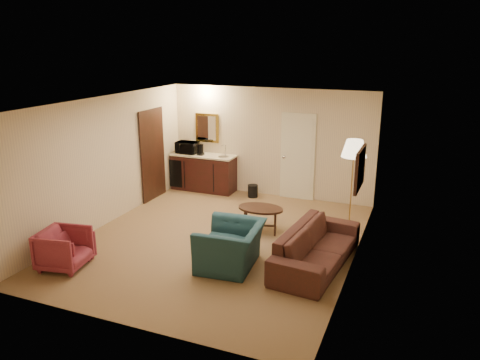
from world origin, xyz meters
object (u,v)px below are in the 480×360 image
at_px(floor_lamp, 352,185).
at_px(waste_bin, 253,191).
at_px(coffee_table, 260,220).
at_px(microwave, 187,146).
at_px(teal_armchair, 231,239).
at_px(rose_chair_near, 64,247).
at_px(wetbar_cabinet, 204,172).
at_px(rose_chair_far, 72,247).
at_px(coffee_maker, 201,150).
at_px(sofa, 317,240).

xyz_separation_m(floor_lamp, waste_bin, (-2.50, 1.18, -0.77)).
height_order(coffee_table, microwave, microwave).
bearing_deg(teal_armchair, rose_chair_near, -71.99).
relative_size(wetbar_cabinet, rose_chair_far, 2.82).
xyz_separation_m(teal_armchair, waste_bin, (-0.93, 3.55, -0.34)).
distance_m(teal_armchair, floor_lamp, 2.87).
bearing_deg(teal_armchair, microwave, -147.92).
distance_m(rose_chair_near, coffee_maker, 4.69).
xyz_separation_m(rose_chair_far, coffee_maker, (0.21, 4.44, 0.77)).
bearing_deg(sofa, rose_chair_far, 116.80).
height_order(wetbar_cabinet, coffee_table, wetbar_cabinet).
distance_m(rose_chair_near, waste_bin, 4.90).
height_order(sofa, coffee_maker, coffee_maker).
xyz_separation_m(wetbar_cabinet, teal_armchair, (2.28, -3.62, 0.03)).
xyz_separation_m(teal_armchair, rose_chair_far, (-2.53, -0.89, -0.20)).
bearing_deg(wetbar_cabinet, coffee_table, -42.33).
height_order(rose_chair_near, coffee_maker, coffee_maker).
height_order(teal_armchair, floor_lamp, floor_lamp).
distance_m(floor_lamp, waste_bin, 2.87).
bearing_deg(waste_bin, sofa, -52.85).
distance_m(sofa, floor_lamp, 1.87).
bearing_deg(coffee_table, wetbar_cabinet, 137.67).
distance_m(teal_armchair, waste_bin, 3.69).
relative_size(rose_chair_far, floor_lamp, 0.32).
bearing_deg(rose_chair_far, rose_chair_near, 179.54).
bearing_deg(coffee_maker, microwave, 173.51).
xyz_separation_m(rose_chair_near, microwave, (-0.19, 4.68, 0.73)).
bearing_deg(coffee_table, rose_chair_far, -135.48).
bearing_deg(floor_lamp, teal_armchair, -123.45).
distance_m(sofa, teal_armchair, 1.44).
xyz_separation_m(microwave, coffee_maker, (0.40, -0.04, -0.04)).
bearing_deg(microwave, rose_chair_far, -87.66).
bearing_deg(floor_lamp, coffee_table, -153.46).
relative_size(wetbar_cabinet, microwave, 3.09).
bearing_deg(floor_lamp, coffee_maker, 163.03).
relative_size(teal_armchair, coffee_table, 1.25).
relative_size(wetbar_cabinet, teal_armchair, 1.46).
xyz_separation_m(waste_bin, coffee_maker, (-1.39, 0.01, 0.91)).
xyz_separation_m(rose_chair_far, floor_lamp, (4.10, 3.26, 0.63)).
bearing_deg(waste_bin, wetbar_cabinet, 177.03).
bearing_deg(waste_bin, teal_armchair, -75.25).
xyz_separation_m(sofa, microwave, (-4.04, 3.02, 0.66)).
bearing_deg(sofa, teal_armchair, 119.74).
xyz_separation_m(wetbar_cabinet, rose_chair_near, (-0.25, -4.70, -0.09)).
height_order(coffee_table, waste_bin, coffee_table).
height_order(rose_chair_near, coffee_table, rose_chair_near).
bearing_deg(coffee_maker, waste_bin, -0.47).
relative_size(sofa, floor_lamp, 1.23).
distance_m(wetbar_cabinet, microwave, 0.77).
bearing_deg(coffee_table, rose_chair_near, -133.37).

